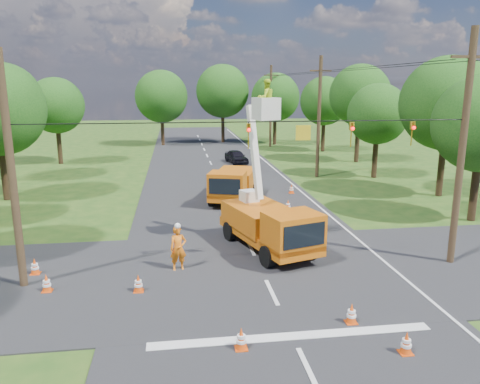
{
  "coord_description": "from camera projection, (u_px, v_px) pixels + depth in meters",
  "views": [
    {
      "loc": [
        -3.45,
        -16.06,
        7.73
      ],
      "look_at": [
        -0.39,
        5.92,
        2.6
      ],
      "focal_mm": 35.0,
      "sensor_mm": 36.0,
      "label": 1
    }
  ],
  "objects": [
    {
      "name": "traffic_cone_0",
      "position": [
        241.0,
        339.0,
        13.86
      ],
      "size": [
        0.38,
        0.38,
        0.71
      ],
      "color": "#E0460B",
      "rests_on": "ground"
    },
    {
      "name": "traffic_cone_7",
      "position": [
        291.0,
        189.0,
        33.75
      ],
      "size": [
        0.38,
        0.38,
        0.71
      ],
      "color": "#E0460B",
      "rests_on": "ground"
    },
    {
      "name": "second_truck",
      "position": [
        233.0,
        183.0,
        31.49
      ],
      "size": [
        4.02,
        6.58,
        2.32
      ],
      "rotation": [
        0.0,
        0.0,
        -0.31
      ],
      "color": "#C05E0D",
      "rests_on": "ground"
    },
    {
      "name": "road_cross",
      "position": [
        262.0,
        273.0,
        19.63
      ],
      "size": [
        56.0,
        10.0,
        0.07
      ],
      "primitive_type": "cube",
      "color": "black",
      "rests_on": "ground"
    },
    {
      "name": "tree_left_f",
      "position": [
        56.0,
        106.0,
        45.31
      ],
      "size": [
        5.4,
        5.4,
        8.4
      ],
      "color": "#382616",
      "rests_on": "ground"
    },
    {
      "name": "edge_line",
      "position": [
        289.0,
        182.0,
        37.75
      ],
      "size": [
        0.12,
        90.0,
        0.02
      ],
      "primitive_type": "cube",
      "color": "silver",
      "rests_on": "ground"
    },
    {
      "name": "tree_right_b",
      "position": [
        447.0,
        104.0,
        31.78
      ],
      "size": [
        6.4,
        6.4,
        9.65
      ],
      "color": "#382616",
      "rests_on": "ground"
    },
    {
      "name": "traffic_cone_4",
      "position": [
        138.0,
        283.0,
        17.71
      ],
      "size": [
        0.38,
        0.38,
        0.71
      ],
      "color": "#E0460B",
      "rests_on": "ground"
    },
    {
      "name": "ground_worker",
      "position": [
        178.0,
        248.0,
        19.72
      ],
      "size": [
        0.77,
        0.58,
        1.93
      ],
      "primitive_type": "imported",
      "rotation": [
        0.0,
        0.0,
        0.18
      ],
      "color": "#F85B14",
      "rests_on": "ground"
    },
    {
      "name": "road_main",
      "position": [
        220.0,
        184.0,
        37.0
      ],
      "size": [
        12.0,
        100.0,
        0.06
      ],
      "primitive_type": "cube",
      "color": "black",
      "rests_on": "ground"
    },
    {
      "name": "pole_left",
      "position": [
        12.0,
        173.0,
        17.34
      ],
      "size": [
        0.3,
        0.3,
        9.0
      ],
      "color": "#4C3823",
      "rests_on": "ground"
    },
    {
      "name": "stop_bar",
      "position": [
        292.0,
        337.0,
        14.61
      ],
      "size": [
        9.0,
        0.45,
        0.02
      ],
      "primitive_type": "cube",
      "color": "silver",
      "rests_on": "ground"
    },
    {
      "name": "bucket_truck",
      "position": [
        270.0,
        217.0,
        21.91
      ],
      "size": [
        4.07,
        6.68,
        7.95
      ],
      "rotation": [
        0.0,
        0.0,
        0.3
      ],
      "color": "#C05E0D",
      "rests_on": "ground"
    },
    {
      "name": "traffic_cone_6",
      "position": [
        35.0,
        266.0,
        19.37
      ],
      "size": [
        0.38,
        0.38,
        0.71
      ],
      "color": "#E0460B",
      "rests_on": "ground"
    },
    {
      "name": "tree_right_e",
      "position": [
        324.0,
        101.0,
        53.95
      ],
      "size": [
        5.6,
        5.6,
        8.63
      ],
      "color": "#382616",
      "rests_on": "ground"
    },
    {
      "name": "tree_right_d",
      "position": [
        360.0,
        95.0,
        46.17
      ],
      "size": [
        6.0,
        6.0,
        9.7
      ],
      "color": "#382616",
      "rests_on": "ground"
    },
    {
      "name": "tree_right_c",
      "position": [
        378.0,
        114.0,
        38.54
      ],
      "size": [
        5.0,
        5.0,
        7.83
      ],
      "color": "#382616",
      "rests_on": "ground"
    },
    {
      "name": "traffic_cone_8",
      "position": [
        351.0,
        314.0,
        15.39
      ],
      "size": [
        0.38,
        0.38,
        0.71
      ],
      "color": "#E0460B",
      "rests_on": "ground"
    },
    {
      "name": "distant_car",
      "position": [
        236.0,
        157.0,
        46.71
      ],
      "size": [
        2.29,
        4.06,
        1.3
      ],
      "primitive_type": "imported",
      "rotation": [
        0.0,
        0.0,
        0.21
      ],
      "color": "black",
      "rests_on": "ground"
    },
    {
      "name": "ground",
      "position": [
        220.0,
        184.0,
        37.0
      ],
      "size": [
        140.0,
        140.0,
        0.0
      ],
      "primitive_type": "plane",
      "color": "#204715",
      "rests_on": "ground"
    },
    {
      "name": "pole_right_near",
      "position": [
        462.0,
        148.0,
        19.62
      ],
      "size": [
        1.8,
        0.3,
        10.0
      ],
      "color": "#4C3823",
      "rests_on": "ground"
    },
    {
      "name": "traffic_cone_1",
      "position": [
        406.0,
        343.0,
        13.64
      ],
      "size": [
        0.38,
        0.38,
        0.71
      ],
      "color": "#E0460B",
      "rests_on": "ground"
    },
    {
      "name": "signal_span",
      "position": [
        319.0,
        132.0,
        18.6
      ],
      "size": [
        18.0,
        0.29,
        1.07
      ],
      "color": "black",
      "rests_on": "ground"
    },
    {
      "name": "tree_far_c",
      "position": [
        275.0,
        97.0,
        60.07
      ],
      "size": [
        6.2,
        6.2,
        9.18
      ],
      "color": "#382616",
      "rests_on": "ground"
    },
    {
      "name": "tree_far_a",
      "position": [
        161.0,
        97.0,
        59.06
      ],
      "size": [
        6.6,
        6.6,
        9.5
      ],
      "color": "#382616",
      "rests_on": "ground"
    },
    {
      "name": "traffic_cone_2",
      "position": [
        254.0,
        222.0,
        25.51
      ],
      "size": [
        0.38,
        0.38,
        0.71
      ],
      "color": "#E0460B",
      "rests_on": "ground"
    },
    {
      "name": "pole_right_far",
      "position": [
        271.0,
        106.0,
        58.22
      ],
      "size": [
        1.8,
        0.3,
        10.0
      ],
      "color": "#4C3823",
      "rests_on": "ground"
    },
    {
      "name": "traffic_cone_5",
      "position": [
        47.0,
        283.0,
        17.73
      ],
      "size": [
        0.38,
        0.38,
        0.71
      ],
      "color": "#E0460B",
      "rests_on": "ground"
    },
    {
      "name": "tree_far_b",
      "position": [
        223.0,
        91.0,
        61.92
      ],
      "size": [
        7.0,
        7.0,
        10.32
      ],
      "color": "#382616",
      "rests_on": "ground"
    },
    {
      "name": "pole_right_mid",
      "position": [
        319.0,
        116.0,
        38.92
      ],
      "size": [
        1.8,
        0.3,
        10.0
      ],
      "color": "#4C3823",
      "rests_on": "ground"
    },
    {
      "name": "tree_left_e",
      "position": [
        4.0,
        100.0,
        37.14
      ],
      "size": [
        5.8,
        5.8,
        9.41
      ],
      "color": "#382616",
      "rests_on": "ground"
    },
    {
      "name": "traffic_cone_3",
      "position": [
        288.0,
        205.0,
        29.12
      ],
      "size": [
        0.38,
        0.38,
        0.71
      ],
      "color": "#E0460B",
      "rests_on": "ground"
    }
  ]
}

